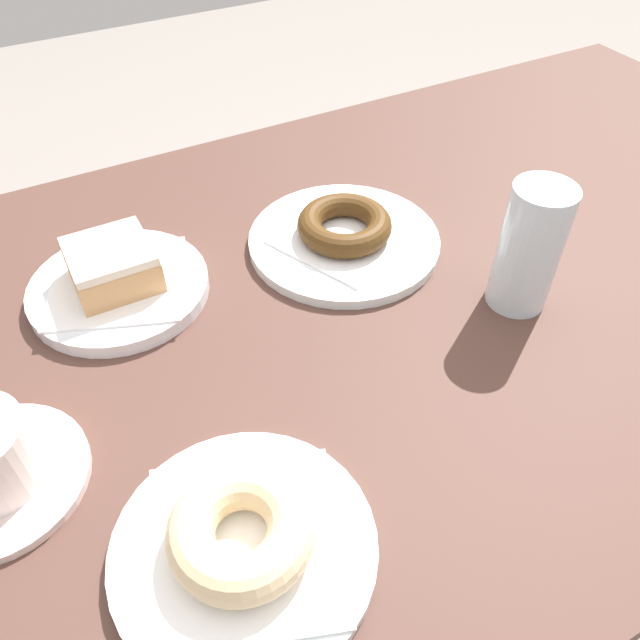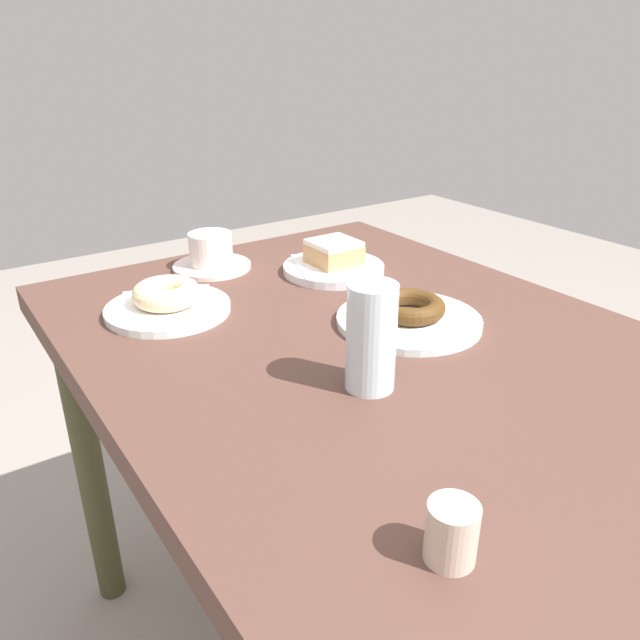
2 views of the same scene
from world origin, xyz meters
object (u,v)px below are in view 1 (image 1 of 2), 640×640
object	(u,v)px
donut_sugar_ring	(241,531)
plate_glazed_square	(119,288)
plate_chocolate_ring	(344,241)
plate_sugar_ring	(244,548)
donut_glazed_square	(112,265)
water_glass	(529,248)
donut_chocolate_ring	(344,225)

from	to	relation	value
donut_sugar_ring	plate_glazed_square	bearing A→B (deg)	-89.56
plate_chocolate_ring	plate_sugar_ring	world-z (taller)	same
donut_glazed_square	plate_sugar_ring	distance (m)	0.33
donut_sugar_ring	water_glass	bearing A→B (deg)	-161.81
plate_chocolate_ring	donut_chocolate_ring	size ratio (longest dim) A/B	2.05
donut_chocolate_ring	water_glass	size ratio (longest dim) A/B	0.79
plate_glazed_square	donut_glazed_square	xyz separation A→B (m)	(0.00, 0.00, 0.03)
donut_chocolate_ring	water_glass	world-z (taller)	water_glass
plate_sugar_ring	plate_glazed_square	bearing A→B (deg)	-89.56
donut_chocolate_ring	donut_glazed_square	xyz separation A→B (m)	(0.26, -0.04, 0.01)
donut_glazed_square	donut_chocolate_ring	bearing A→B (deg)	170.91
plate_chocolate_ring	donut_sugar_ring	size ratio (longest dim) A/B	2.08
plate_glazed_square	donut_sugar_ring	xyz separation A→B (m)	(-0.00, 0.33, 0.03)
donut_chocolate_ring	donut_glazed_square	bearing A→B (deg)	-9.09
donut_chocolate_ring	donut_glazed_square	distance (m)	0.26
plate_sugar_ring	donut_chocolate_ring	bearing A→B (deg)	-131.12
plate_sugar_ring	water_glass	xyz separation A→B (m)	(-0.37, -0.12, 0.06)
donut_glazed_square	water_glass	xyz separation A→B (m)	(-0.37, 0.21, 0.03)
donut_glazed_square	plate_sugar_ring	size ratio (longest dim) A/B	0.42
plate_chocolate_ring	plate_sugar_ring	distance (m)	0.39
donut_sugar_ring	water_glass	world-z (taller)	water_glass
donut_chocolate_ring	donut_sugar_ring	distance (m)	0.39
plate_glazed_square	plate_sugar_ring	bearing A→B (deg)	90.44
donut_chocolate_ring	donut_sugar_ring	bearing A→B (deg)	48.88
plate_glazed_square	donut_glazed_square	world-z (taller)	donut_glazed_square
donut_chocolate_ring	donut_glazed_square	size ratio (longest dim) A/B	1.30
donut_chocolate_ring	donut_sugar_ring	xyz separation A→B (m)	(0.25, 0.29, 0.00)
plate_glazed_square	plate_sugar_ring	xyz separation A→B (m)	(-0.00, 0.33, -0.00)
plate_glazed_square	donut_sugar_ring	size ratio (longest dim) A/B	1.77
donut_glazed_square	water_glass	bearing A→B (deg)	150.36
donut_glazed_square	donut_sugar_ring	world-z (taller)	donut_glazed_square
donut_chocolate_ring	plate_glazed_square	distance (m)	0.26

